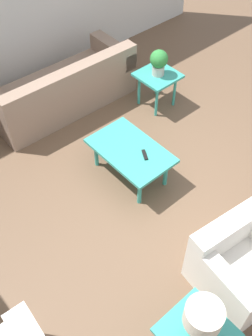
{
  "coord_description": "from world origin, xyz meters",
  "views": [
    {
      "loc": [
        -1.9,
        2.2,
        3.76
      ],
      "look_at": [
        0.26,
        0.3,
        0.55
      ],
      "focal_mm": 42.0,
      "sensor_mm": 36.0,
      "label": 1
    }
  ],
  "objects_px": {
    "coffee_table": "(130,152)",
    "side_table_plant": "(158,79)",
    "side_table_lamp": "(196,335)",
    "potted_plant": "(159,61)",
    "sofa": "(63,90)",
    "armchair": "(239,265)",
    "table_lamp": "(203,318)"
  },
  "relations": [
    {
      "from": "armchair",
      "to": "side_table_plant",
      "type": "height_order",
      "value": "armchair"
    },
    {
      "from": "coffee_table",
      "to": "side_table_plant",
      "type": "bearing_deg",
      "value": -57.16
    },
    {
      "from": "armchair",
      "to": "side_table_lamp",
      "type": "bearing_deg",
      "value": -160.44
    },
    {
      "from": "side_table_lamp",
      "to": "potted_plant",
      "type": "bearing_deg",
      "value": -39.23
    },
    {
      "from": "armchair",
      "to": "table_lamp",
      "type": "height_order",
      "value": "table_lamp"
    },
    {
      "from": "side_table_plant",
      "to": "sofa",
      "type": "bearing_deg",
      "value": 50.5
    },
    {
      "from": "coffee_table",
      "to": "side_table_plant",
      "type": "relative_size",
      "value": 1.88
    },
    {
      "from": "sofa",
      "to": "potted_plant",
      "type": "height_order",
      "value": "potted_plant"
    },
    {
      "from": "armchair",
      "to": "potted_plant",
      "type": "relative_size",
      "value": 2.43
    },
    {
      "from": "table_lamp",
      "to": "potted_plant",
      "type": "bearing_deg",
      "value": -39.23
    },
    {
      "from": "sofa",
      "to": "side_table_lamp",
      "type": "bearing_deg",
      "value": 73.01
    },
    {
      "from": "side_table_lamp",
      "to": "table_lamp",
      "type": "distance_m",
      "value": 0.37
    },
    {
      "from": "potted_plant",
      "to": "table_lamp",
      "type": "relative_size",
      "value": 0.87
    },
    {
      "from": "armchair",
      "to": "table_lamp",
      "type": "relative_size",
      "value": 2.12
    },
    {
      "from": "coffee_table",
      "to": "potted_plant",
      "type": "xyz_separation_m",
      "value": [
        0.79,
        -1.22,
        0.35
      ]
    },
    {
      "from": "coffee_table",
      "to": "side_table_lamp",
      "type": "relative_size",
      "value": 1.88
    },
    {
      "from": "side_table_plant",
      "to": "potted_plant",
      "type": "relative_size",
      "value": 1.45
    },
    {
      "from": "potted_plant",
      "to": "table_lamp",
      "type": "xyz_separation_m",
      "value": [
        -2.75,
        2.24,
        0.08
      ]
    },
    {
      "from": "table_lamp",
      "to": "side_table_lamp",
      "type": "bearing_deg",
      "value": -45.0
    },
    {
      "from": "side_table_lamp",
      "to": "armchair",
      "type": "bearing_deg",
      "value": -77.5
    },
    {
      "from": "coffee_table",
      "to": "table_lamp",
      "type": "xyz_separation_m",
      "value": [
        -1.96,
        1.02,
        0.43
      ]
    },
    {
      "from": "coffee_table",
      "to": "side_table_plant",
      "type": "xyz_separation_m",
      "value": [
        0.79,
        -1.22,
        0.06
      ]
    },
    {
      "from": "table_lamp",
      "to": "side_table_plant",
      "type": "bearing_deg",
      "value": -39.23
    },
    {
      "from": "coffee_table",
      "to": "armchair",
      "type": "bearing_deg",
      "value": 175.19
    },
    {
      "from": "side_table_plant",
      "to": "table_lamp",
      "type": "height_order",
      "value": "table_lamp"
    },
    {
      "from": "potted_plant",
      "to": "coffee_table",
      "type": "bearing_deg",
      "value": 122.84
    },
    {
      "from": "armchair",
      "to": "coffee_table",
      "type": "xyz_separation_m",
      "value": [
        1.77,
        -0.15,
        0.1
      ]
    },
    {
      "from": "armchair",
      "to": "coffee_table",
      "type": "relative_size",
      "value": 0.89
    },
    {
      "from": "armchair",
      "to": "side_table_plant",
      "type": "xyz_separation_m",
      "value": [
        2.55,
        -1.37,
        0.16
      ]
    },
    {
      "from": "sofa",
      "to": "side_table_lamp",
      "type": "relative_size",
      "value": 3.97
    },
    {
      "from": "side_table_plant",
      "to": "side_table_lamp",
      "type": "relative_size",
      "value": 1.0
    },
    {
      "from": "sofa",
      "to": "coffee_table",
      "type": "xyz_separation_m",
      "value": [
        -1.65,
        0.17,
        0.1
      ]
    }
  ]
}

